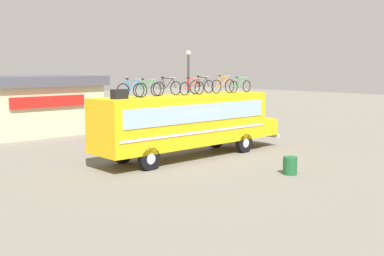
% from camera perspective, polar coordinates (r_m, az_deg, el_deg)
% --- Properties ---
extents(ground_plane, '(120.00, 120.00, 0.00)m').
position_cam_1_polar(ground_plane, '(23.74, -0.91, -3.64)').
color(ground_plane, slate).
extents(bus, '(11.27, 2.44, 3.18)m').
position_cam_1_polar(bus, '(23.61, -0.48, 0.90)').
color(bus, yellow).
rests_on(bus, ground).
extents(luggage_bag_1, '(0.68, 0.40, 0.42)m').
position_cam_1_polar(luggage_bag_1, '(20.72, -8.82, 4.09)').
color(luggage_bag_1, black).
rests_on(luggage_bag_1, bus).
extents(rooftop_bicycle_1, '(1.67, 0.44, 0.90)m').
position_cam_1_polar(rooftop_bicycle_1, '(21.15, -7.27, 4.63)').
color(rooftop_bicycle_1, black).
rests_on(rooftop_bicycle_1, bus).
extents(rooftop_bicycle_2, '(1.66, 0.44, 0.86)m').
position_cam_1_polar(rooftop_bicycle_2, '(22.06, -5.44, 4.74)').
color(rooftop_bicycle_2, black).
rests_on(rooftop_bicycle_2, bus).
extents(rooftop_bicycle_3, '(1.77, 0.44, 0.92)m').
position_cam_1_polar(rooftop_bicycle_3, '(22.82, -3.03, 4.91)').
color(rooftop_bicycle_3, black).
rests_on(rooftop_bicycle_3, bus).
extents(rooftop_bicycle_4, '(1.65, 0.44, 0.87)m').
position_cam_1_polar(rooftop_bicycle_4, '(23.32, -0.01, 4.93)').
color(rooftop_bicycle_4, black).
rests_on(rooftop_bicycle_4, bus).
extents(rooftop_bicycle_5, '(1.71, 0.44, 0.94)m').
position_cam_1_polar(rooftop_bicycle_5, '(24.44, 1.20, 5.10)').
color(rooftop_bicycle_5, black).
rests_on(rooftop_bicycle_5, bus).
extents(rooftop_bicycle_6, '(1.74, 0.44, 0.96)m').
position_cam_1_polar(rooftop_bicycle_6, '(25.00, 3.80, 5.16)').
color(rooftop_bicycle_6, black).
rests_on(rooftop_bicycle_6, bus).
extents(rooftop_bicycle_7, '(1.73, 0.44, 0.86)m').
position_cam_1_polar(rooftop_bicycle_7, '(25.78, 5.86, 5.13)').
color(rooftop_bicycle_7, black).
rests_on(rooftop_bicycle_7, bus).
extents(roadside_building, '(9.03, 7.94, 3.95)m').
position_cam_1_polar(roadside_building, '(34.76, -19.73, 2.82)').
color(roadside_building, beige).
rests_on(roadside_building, ground).
extents(trash_bin, '(0.60, 0.60, 0.76)m').
position_cam_1_polar(trash_bin, '(20.50, 11.82, -4.49)').
color(trash_bin, '#1E592D').
rests_on(trash_bin, ground).
extents(street_lamp, '(0.30, 0.30, 5.55)m').
position_cam_1_polar(street_lamp, '(28.95, -0.44, 4.82)').
color(street_lamp, '#38383D').
rests_on(street_lamp, ground).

